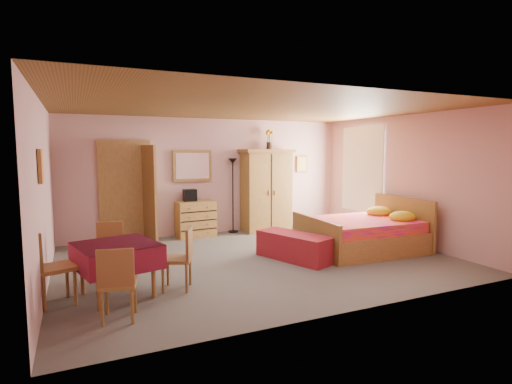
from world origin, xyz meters
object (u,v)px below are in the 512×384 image
wall_mirror (192,166)px  sunflower_vase (269,139)px  chest_of_drawers (196,219)px  wardrobe (266,190)px  floor_lamp (233,196)px  chair_west (55,267)px  bed (361,225)px  chair_east (177,258)px  stereo (190,195)px  bench (294,247)px  chair_south (118,283)px  dining_table (117,270)px  chair_north (109,252)px

wall_mirror → sunflower_vase: size_ratio=1.89×
chest_of_drawers → wardrobe: (1.70, -0.03, 0.56)m
wall_mirror → floor_lamp: (0.92, -0.10, -0.70)m
chest_of_drawers → chair_west: 4.04m
bed → chair_east: bed is taller
stereo → chair_east: stereo is taller
bed → wall_mirror: bearing=136.2°
bed → chair_west: bed is taller
chest_of_drawers → floor_lamp: 1.03m
bench → chair_south: chair_south is taller
wall_mirror → chair_west: size_ratio=0.93×
bench → dining_table: (-2.97, -0.56, 0.12)m
sunflower_vase → bed: size_ratio=0.22×
sunflower_vase → chair_west: 5.69m
bench → floor_lamp: bearing=92.7°
floor_lamp → wardrobe: size_ratio=0.89×
chair_west → chair_east: size_ratio=1.10×
sunflower_vase → stereo: bearing=-179.7°
floor_lamp → bed: floor_lamp is taller
sunflower_vase → chest_of_drawers: bearing=-178.2°
wardrobe → sunflower_vase: (0.12, 0.09, 1.19)m
floor_lamp → dining_table: floor_lamp is taller
stereo → sunflower_vase: (1.93, 0.01, 1.23)m
wardrobe → chair_south: (-3.68, -3.80, -0.53)m
wall_mirror → chair_east: size_ratio=1.02×
dining_table → wall_mirror: bearing=59.5°
sunflower_vase → chair_south: size_ratio=0.54×
wardrobe → bench: (-0.66, -2.47, -0.73)m
bench → chair_west: bearing=-171.5°
bed → chair_north: (-4.49, 0.12, -0.07)m
wall_mirror → sunflower_vase: (1.82, -0.15, 0.60)m
bench → bed: bearing=2.3°
chair_east → floor_lamp: bearing=-8.8°
wall_mirror → chair_south: 4.65m
floor_lamp → sunflower_vase: sunflower_vase is taller
bench → chair_west: (-3.68, -0.55, 0.24)m
floor_lamp → chair_south: bearing=-126.3°
dining_table → chair_south: (-0.06, -0.77, 0.08)m
chest_of_drawers → sunflower_vase: bearing=-1.9°
floor_lamp → bed: (1.61, -2.56, -0.37)m
chair_west → chair_east: bearing=71.6°
sunflower_vase → chair_east: (-2.98, -3.18, -1.72)m
bed → chest_of_drawers: bearing=138.5°
bench → chair_north: size_ratio=1.64×
wardrobe → dining_table: (-3.63, -3.03, -0.61)m
wall_mirror → stereo: (-0.11, -0.16, -0.63)m
stereo → bed: bearing=-43.4°
floor_lamp → chair_west: (-3.56, -3.17, -0.38)m
sunflower_vase → chair_west: sunflower_vase is taller
bed → chair_north: 4.50m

